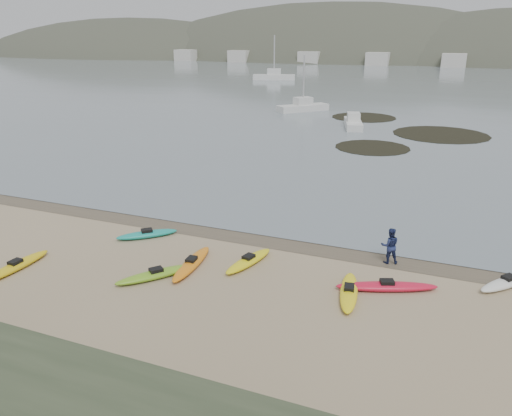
% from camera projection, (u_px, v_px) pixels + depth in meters
% --- Properties ---
extents(ground, '(600.00, 600.00, 0.00)m').
position_uv_depth(ground, '(256.00, 235.00, 26.23)').
color(ground, tan).
rests_on(ground, ground).
extents(wet_sand, '(60.00, 60.00, 0.00)m').
position_uv_depth(wet_sand, '(254.00, 237.00, 25.96)').
color(wet_sand, brown).
rests_on(wet_sand, ground).
extents(water, '(1200.00, 1200.00, 0.00)m').
position_uv_depth(water, '(451.00, 50.00, 288.28)').
color(water, slate).
rests_on(water, ground).
extents(kayaks, '(22.09, 10.03, 0.34)m').
position_uv_depth(kayaks, '(244.00, 269.00, 22.03)').
color(kayaks, yellow).
rests_on(kayaks, ground).
extents(person_east, '(1.00, 0.88, 1.71)m').
position_uv_depth(person_east, '(390.00, 246.00, 22.78)').
color(person_east, navy).
rests_on(person_east, ground).
extents(kelp_mats, '(18.27, 24.32, 0.04)m').
position_uv_depth(kelp_mats, '(400.00, 131.00, 53.58)').
color(kelp_mats, black).
rests_on(kelp_mats, water).
extents(moored_boats, '(81.79, 95.08, 1.30)m').
position_uv_depth(moored_boats, '(453.00, 84.00, 95.71)').
color(moored_boats, silver).
rests_on(moored_boats, ground).
extents(far_town, '(199.00, 5.00, 4.00)m').
position_uv_depth(far_town, '(455.00, 60.00, 150.09)').
color(far_town, beige).
rests_on(far_town, ground).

